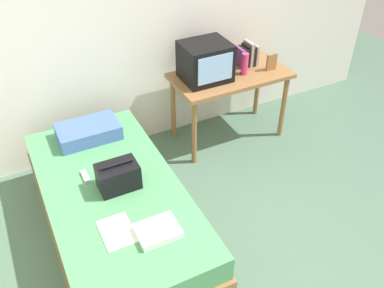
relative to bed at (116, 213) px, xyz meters
The scene contains 14 objects.
ground_plane 1.25m from the bed, 38.87° to the right, with size 8.00×8.00×0.00m, color #4C6B56.
wall_back 1.87m from the bed, 52.34° to the left, with size 5.20×0.10×2.60m, color silver.
bed is the anchor object (origin of this frame).
desk 1.75m from the bed, 28.36° to the left, with size 1.16×0.60×0.75m.
tv 1.63m from the bed, 34.15° to the left, with size 0.44×0.39×0.36m.
water_bottle 1.87m from the bed, 24.89° to the left, with size 0.07×0.07×0.22m, color #E53372.
book_row 2.05m from the bed, 27.51° to the left, with size 0.19×0.17×0.24m.
picture_frame 2.10m from the bed, 20.32° to the left, with size 0.11×0.02×0.17m, color olive.
pillow 0.77m from the bed, 88.09° to the left, with size 0.52×0.32×0.13m, color #4766AD.
handbag 0.37m from the bed, 11.62° to the right, with size 0.30×0.20×0.22m.
magazine 0.52m from the bed, 103.63° to the right, with size 0.21×0.29×0.01m, color white.
remote_dark 0.63m from the bed, 66.14° to the right, with size 0.04×0.16×0.02m, color black.
remote_silver 0.37m from the bed, 126.24° to the left, with size 0.04×0.14×0.02m, color #B7B7BC.
folded_towel 0.65m from the bed, 76.43° to the right, with size 0.28×0.22×0.05m, color white.
Camera 1 is at (-1.45, -1.56, 2.70)m, focal length 39.37 mm.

